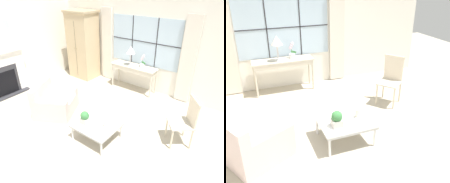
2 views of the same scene
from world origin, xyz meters
TOP-DOWN VIEW (x-y plane):
  - ground_plane at (0.00, 0.00)m, footprint 14.00×14.00m
  - wall_back_windowed at (0.00, 3.02)m, footprint 7.20×0.14m
  - console_table at (-0.13, 2.73)m, footprint 1.39×0.42m
  - table_lamp at (-0.23, 2.67)m, footprint 0.25×0.25m
  - potted_orchid at (0.11, 2.78)m, footprint 0.17×0.14m
  - armchair_upholstered at (-1.03, 0.49)m, footprint 1.20×1.23m
  - side_chair_wooden at (1.91, 1.33)m, footprint 0.62×0.62m
  - coffee_table at (0.44, 0.38)m, footprint 0.87×0.76m
  - potted_plant_small at (0.25, 0.25)m, footprint 0.18×0.18m
  - pillar_candle at (0.66, 0.38)m, footprint 0.10×0.10m

SIDE VIEW (x-z plane):
  - ground_plane at x=0.00m, z-range 0.00..0.00m
  - armchair_upholstered at x=-1.03m, z-range -0.13..0.65m
  - coffee_table at x=0.44m, z-range 0.15..0.55m
  - pillar_candle at x=0.66m, z-range 0.38..0.53m
  - potted_plant_small at x=0.25m, z-range 0.39..0.66m
  - side_chair_wooden at x=1.91m, z-range 0.07..1.08m
  - console_table at x=-0.13m, z-range 0.30..1.07m
  - potted_orchid at x=0.11m, z-range 0.73..1.11m
  - table_lamp at x=-0.23m, z-range 0.93..1.51m
  - wall_back_windowed at x=0.00m, z-range -0.02..2.78m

